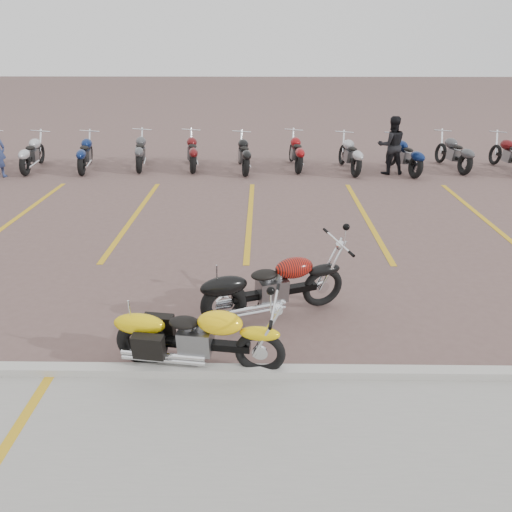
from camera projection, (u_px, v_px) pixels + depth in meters
The scene contains 7 objects.
ground at pixel (244, 298), 7.98m from camera, with size 100.00×100.00×0.00m, color brown.
curb at pixel (238, 372), 6.13m from camera, with size 60.00×0.18×0.12m, color #ADAAA3.
parking_stripes at pixel (250, 216), 11.64m from camera, with size 38.00×5.50×0.01m, color gold, non-canonical shape.
yellow_cruiser at pixel (196, 339), 6.12m from camera, with size 2.13×0.44×0.88m.
flame_cruiser at pixel (270, 289), 7.30m from camera, with size 2.14×0.92×0.92m.
person_b at pixel (391, 145), 14.98m from camera, with size 0.84×0.65×1.72m, color black.
bg_bike_row at pixel (269, 152), 15.53m from camera, with size 22.38×2.07×1.10m.
Camera 1 is at (0.30, -7.04, 3.82)m, focal length 35.00 mm.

